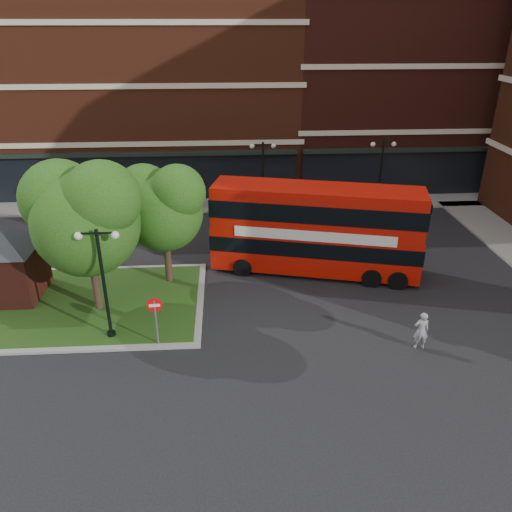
{
  "coord_description": "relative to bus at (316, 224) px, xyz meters",
  "views": [
    {
      "loc": [
        -0.47,
        -17.79,
        12.36
      ],
      "look_at": [
        0.88,
        3.71,
        2.0
      ],
      "focal_mm": 35.0,
      "sensor_mm": 36.0,
      "label": 1
    }
  ],
  "objects": [
    {
      "name": "tree_island_west",
      "position": [
        -10.71,
        -3.28,
        2.1
      ],
      "size": [
        5.4,
        4.71,
        7.21
      ],
      "color": "#2D2116",
      "rests_on": "ground"
    },
    {
      "name": "terrace_far_right",
      "position": [
        9.89,
        18.14,
        5.31
      ],
      "size": [
        18.0,
        12.0,
        16.0
      ],
      "primitive_type": "cube",
      "color": "#471911",
      "rests_on": "ground"
    },
    {
      "name": "car_silver",
      "position": [
        -8.63,
        10.14,
        -1.91
      ],
      "size": [
        4.74,
        2.23,
        1.57
      ],
      "primitive_type": "imported",
      "rotation": [
        0.0,
        0.0,
        1.65
      ],
      "color": "#B3B5BB",
      "rests_on": "ground"
    },
    {
      "name": "woman",
      "position": [
        3.18,
        -7.16,
        -1.85
      ],
      "size": [
        0.63,
        0.42,
        1.69
      ],
      "primitive_type": "imported",
      "rotation": [
        0.0,
        0.0,
        3.11
      ],
      "color": "gray",
      "rests_on": "ground"
    },
    {
      "name": "pavement_far",
      "position": [
        -4.11,
        10.64,
        -2.63
      ],
      "size": [
        44.0,
        3.0,
        0.12
      ],
      "primitive_type": "cube",
      "color": "slate",
      "rests_on": "ground"
    },
    {
      "name": "lamp_island",
      "position": [
        -9.61,
        -5.66,
        0.14
      ],
      "size": [
        1.72,
        0.36,
        5.0
      ],
      "color": "black",
      "rests_on": "ground"
    },
    {
      "name": "lamp_far_right",
      "position": [
        5.89,
        8.64,
        0.14
      ],
      "size": [
        1.72,
        0.36,
        5.0
      ],
      "color": "black",
      "rests_on": "ground"
    },
    {
      "name": "ground",
      "position": [
        -4.11,
        -5.86,
        -2.69
      ],
      "size": [
        120.0,
        120.0,
        0.0
      ],
      "primitive_type": "plane",
      "color": "black",
      "rests_on": "ground"
    },
    {
      "name": "traffic_island",
      "position": [
        -12.11,
        -2.86,
        -2.62
      ],
      "size": [
        12.6,
        7.6,
        0.15
      ],
      "color": "gray",
      "rests_on": "ground"
    },
    {
      "name": "terrace_far_left",
      "position": [
        -12.11,
        18.14,
        4.31
      ],
      "size": [
        26.0,
        12.0,
        14.0
      ],
      "primitive_type": "cube",
      "color": "#602916",
      "rests_on": "ground"
    },
    {
      "name": "kiosk",
      "position": [
        -15.11,
        -1.86,
        -0.38
      ],
      "size": [
        6.51,
        6.51,
        3.6
      ],
      "color": "#471911",
      "rests_on": "traffic_island"
    },
    {
      "name": "bus",
      "position": [
        0.0,
        0.0,
        0.0
      ],
      "size": [
        11.01,
        4.97,
        4.1
      ],
      "rotation": [
        0.0,
        0.0,
        -0.25
      ],
      "color": "#BC1107",
      "rests_on": "ground"
    },
    {
      "name": "tree_island_east",
      "position": [
        -7.69,
        -0.8,
        1.55
      ],
      "size": [
        4.46,
        3.9,
        6.29
      ],
      "color": "#2D2116",
      "rests_on": "ground"
    },
    {
      "name": "car_white",
      "position": [
        0.37,
        8.64,
        -2.05
      ],
      "size": [
        3.9,
        1.43,
        1.28
      ],
      "primitive_type": "imported",
      "rotation": [
        0.0,
        0.0,
        1.59
      ],
      "color": "silver",
      "rests_on": "ground"
    },
    {
      "name": "no_entry_sign",
      "position": [
        -7.56,
        -6.36,
        -1.06
      ],
      "size": [
        0.63,
        0.09,
        2.29
      ],
      "rotation": [
        0.0,
        0.0,
        0.06
      ],
      "color": "slate",
      "rests_on": "ground"
    },
    {
      "name": "lamp_far_left",
      "position": [
        -2.11,
        8.64,
        0.14
      ],
      "size": [
        1.72,
        0.36,
        5.0
      ],
      "color": "black",
      "rests_on": "ground"
    }
  ]
}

